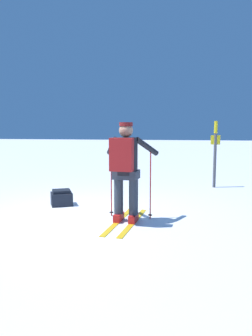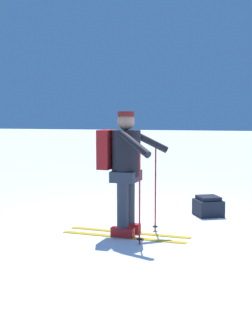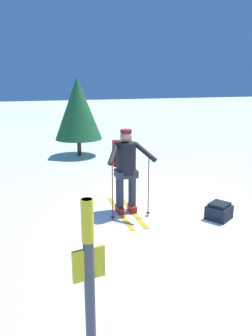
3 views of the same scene
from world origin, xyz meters
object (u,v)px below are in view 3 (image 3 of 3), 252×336
dropped_backpack (219,211)px  skier (126,165)px  pine_tree (78,109)px  trail_marker (90,291)px

dropped_backpack → skier: bearing=147.4°
skier → dropped_backpack: skier is taller
skier → dropped_backpack: 1.94m
skier → pine_tree: bearing=86.5°
skier → pine_tree: size_ratio=0.65×
skier → trail_marker: 3.98m
pine_tree → skier: bearing=-93.5°
dropped_backpack → trail_marker: trail_marker is taller
trail_marker → dropped_backpack: bearing=40.1°
skier → trail_marker: size_ratio=0.99×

